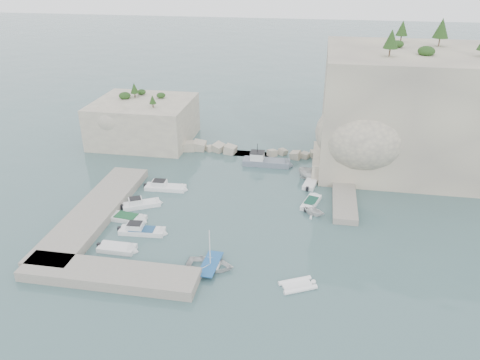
% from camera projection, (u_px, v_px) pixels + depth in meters
% --- Properties ---
extents(ground, '(400.00, 400.00, 0.00)m').
position_uv_depth(ground, '(231.00, 224.00, 56.20)').
color(ground, '#426264').
rests_on(ground, ground).
extents(cliff_east, '(26.00, 22.00, 17.00)m').
position_uv_depth(cliff_east, '(412.00, 109.00, 69.34)').
color(cliff_east, beige).
rests_on(cliff_east, ground).
extents(cliff_terrace, '(8.00, 10.00, 2.50)m').
position_uv_depth(cliff_terrace, '(340.00, 163.00, 69.61)').
color(cliff_terrace, beige).
rests_on(cliff_terrace, ground).
extents(outcrop_west, '(16.00, 14.00, 7.00)m').
position_uv_depth(outcrop_west, '(144.00, 121.00, 79.93)').
color(outcrop_west, beige).
rests_on(outcrop_west, ground).
extents(quay_west, '(5.00, 24.00, 1.10)m').
position_uv_depth(quay_west, '(95.00, 212.00, 57.70)').
color(quay_west, '#9E9689').
rests_on(quay_west, ground).
extents(quay_south, '(18.00, 4.00, 1.10)m').
position_uv_depth(quay_south, '(109.00, 275.00, 46.42)').
color(quay_south, '#9E9689').
rests_on(quay_south, ground).
extents(ledge_east, '(3.00, 16.00, 0.80)m').
position_uv_depth(ledge_east, '(344.00, 192.00, 62.81)').
color(ledge_east, '#9E9689').
rests_on(ledge_east, ground).
extents(breakwater, '(28.00, 3.00, 1.40)m').
position_uv_depth(breakwater, '(251.00, 150.00, 75.56)').
color(breakwater, beige).
rests_on(breakwater, ground).
extents(motorboat_a, '(6.14, 2.04, 1.40)m').
position_uv_depth(motorboat_a, '(166.00, 189.00, 64.44)').
color(motorboat_a, white).
rests_on(motorboat_a, ground).
extents(motorboat_b, '(5.36, 3.91, 1.40)m').
position_uv_depth(motorboat_b, '(142.00, 206.00, 60.09)').
color(motorboat_b, white).
rests_on(motorboat_b, ground).
extents(motorboat_c, '(5.42, 2.54, 0.70)m').
position_uv_depth(motorboat_c, '(127.00, 220.00, 57.09)').
color(motorboat_c, white).
rests_on(motorboat_c, ground).
extents(motorboat_d, '(5.87, 2.09, 1.40)m').
position_uv_depth(motorboat_d, '(142.00, 233.00, 54.34)').
color(motorboat_d, white).
rests_on(motorboat_d, ground).
extents(motorboat_e, '(4.48, 1.89, 0.70)m').
position_uv_depth(motorboat_e, '(117.00, 250.00, 51.19)').
color(motorboat_e, silver).
rests_on(motorboat_e, ground).
extents(rowboat, '(5.16, 3.82, 1.03)m').
position_uv_depth(rowboat, '(210.00, 268.00, 48.34)').
color(rowboat, white).
rests_on(rowboat, ground).
extents(inflatable_dinghy, '(4.14, 3.28, 0.44)m').
position_uv_depth(inflatable_dinghy, '(297.00, 287.00, 45.59)').
color(inflatable_dinghy, white).
rests_on(inflatable_dinghy, ground).
extents(tender_east_a, '(3.66, 3.46, 1.52)m').
position_uv_depth(tender_east_a, '(313.00, 215.00, 58.14)').
color(tender_east_a, white).
rests_on(tender_east_a, ground).
extents(tender_east_b, '(2.80, 4.96, 0.70)m').
position_uv_depth(tender_east_b, '(311.00, 204.00, 60.59)').
color(tender_east_b, white).
rests_on(tender_east_b, ground).
extents(tender_east_c, '(2.46, 5.06, 0.70)m').
position_uv_depth(tender_east_c, '(311.00, 184.00, 65.85)').
color(tender_east_c, white).
rests_on(tender_east_c, ground).
extents(tender_east_d, '(5.22, 2.17, 1.98)m').
position_uv_depth(tender_east_d, '(316.00, 180.00, 67.23)').
color(tender_east_d, silver).
rests_on(tender_east_d, ground).
extents(work_boat, '(7.83, 2.32, 2.20)m').
position_uv_depth(work_boat, '(266.00, 165.00, 71.89)').
color(work_boat, slate).
rests_on(work_boat, ground).
extents(rowboat_mast, '(0.10, 0.10, 4.20)m').
position_uv_depth(rowboat_mast, '(210.00, 247.00, 47.20)').
color(rowboat_mast, white).
rests_on(rowboat_mast, rowboat).
extents(vegetation, '(53.48, 13.88, 13.40)m').
position_uv_depth(vegetation, '(384.00, 41.00, 67.27)').
color(vegetation, '#1E4219').
rests_on(vegetation, ground).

